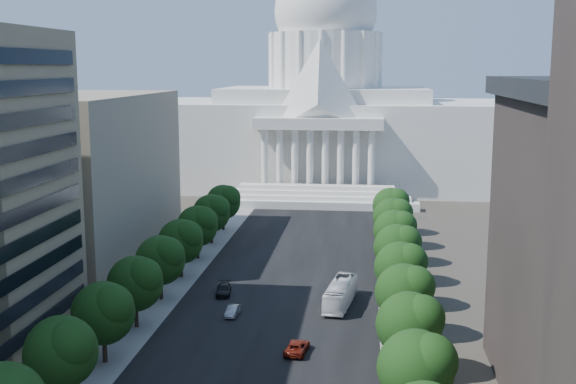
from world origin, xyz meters
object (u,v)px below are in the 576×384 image
(car_red, at_px, (297,347))
(car_dark_b, at_px, (224,290))
(car_silver, at_px, (232,311))
(city_bus, at_px, (340,293))

(car_red, relative_size, car_dark_b, 0.99)
(car_silver, xyz_separation_m, city_bus, (15.14, 6.31, 1.12))
(car_silver, distance_m, car_red, 16.38)
(car_red, height_order, city_bus, city_bus)
(car_silver, height_order, car_red, car_red)
(car_red, bearing_deg, car_dark_b, -50.71)
(car_silver, relative_size, car_red, 0.79)
(car_red, xyz_separation_m, city_bus, (4.62, 18.87, 1.07))
(car_silver, height_order, car_dark_b, car_dark_b)
(car_red, height_order, car_dark_b, car_dark_b)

